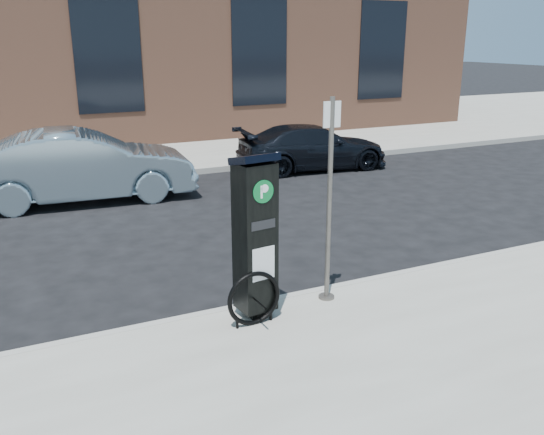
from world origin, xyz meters
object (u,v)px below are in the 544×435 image
parking_kiosk (255,235)px  sign_pole (329,203)px  car_dark (313,147)px  car_silver (83,166)px  bike_rack (254,299)px

parking_kiosk → sign_pole: (1.06, 0.05, 0.25)m
car_dark → sign_pole: bearing=157.7°
car_silver → car_dark: size_ratio=1.14×
sign_pole → parking_kiosk: bearing=-175.7°
parking_kiosk → car_silver: parking_kiosk is taller
sign_pole → car_silver: sign_pole is taller
parking_kiosk → sign_pole: sign_pole is taller
sign_pole → bike_rack: sign_pole is taller
parking_kiosk → bike_rack: 0.77m
bike_rack → car_silver: bearing=95.4°
sign_pole → car_dark: (4.01, 7.58, -0.86)m
parking_kiosk → car_dark: 9.18m
sign_pole → bike_rack: 1.55m
parking_kiosk → bike_rack: size_ratio=2.99×
bike_rack → car_silver: (-0.97, 7.17, 0.30)m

